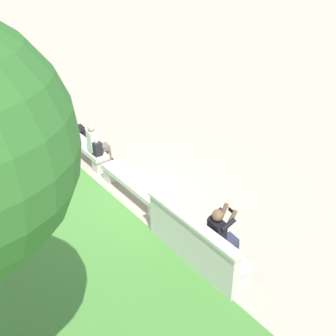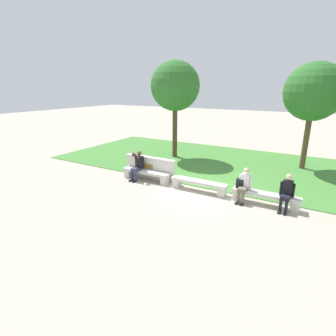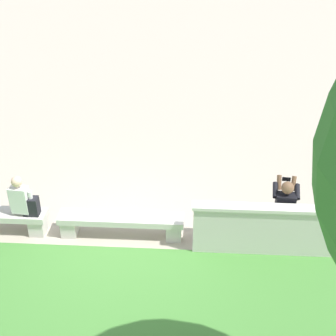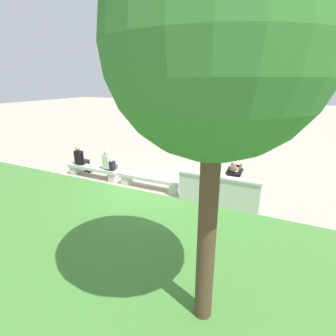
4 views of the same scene
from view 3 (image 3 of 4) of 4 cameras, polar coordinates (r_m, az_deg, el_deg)
name	(u,v)px [view 3 (image 3 of 4)]	position (r m, az deg, el deg)	size (l,w,h in m)	color
ground_plane	(122,235)	(8.98, -5.63, -8.16)	(80.00, 80.00, 0.00)	#B2A593
bench_main	(261,227)	(8.79, 11.24, -7.10)	(2.33, 0.40, 0.45)	beige
bench_near	(121,222)	(8.79, -5.73, -6.59)	(2.33, 0.40, 0.45)	beige
backrest_wall_with_plaque	(264,230)	(8.40, 11.63, -7.39)	(2.54, 0.24, 1.01)	beige
person_photographer	(284,206)	(8.67, 13.93, -4.57)	(0.50, 0.75, 1.32)	black
person_distant	(23,201)	(9.08, -17.21, -3.84)	(0.48, 0.70, 1.26)	black
backpack	(31,206)	(8.98, -16.33, -4.48)	(0.28, 0.24, 0.43)	black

